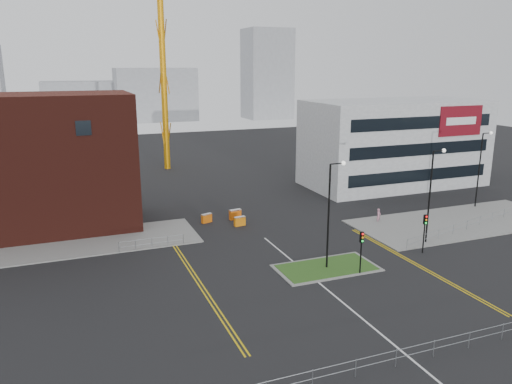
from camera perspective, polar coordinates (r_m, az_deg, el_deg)
ground at (r=36.09m, az=11.57°, el=-13.62°), size 200.00×200.00×0.00m
pavement_left at (r=51.34m, az=-22.55°, el=-5.79°), size 28.00×8.00×0.12m
pavement_right at (r=59.25m, az=22.30°, el=-3.15°), size 24.00×10.00×0.12m
island_kerb at (r=43.19m, az=8.07°, el=-8.58°), size 8.60×4.60×0.08m
grass_island at (r=43.18m, az=8.07°, el=-8.55°), size 8.00×4.00×0.12m
brick_building at (r=55.64m, az=-26.20°, el=2.59°), size 24.20×10.07×14.24m
office_block at (r=73.92m, az=15.49°, el=5.42°), size 25.00×12.20×12.00m
tower_crane at (r=86.65m, az=-7.23°, el=19.44°), size 50.22×18.85×35.62m
streetlamp_island at (r=41.52m, az=8.59°, el=-1.68°), size 1.46×0.36×9.18m
streetlamp_right_near at (r=49.93m, az=19.48°, el=0.36°), size 1.46×0.36×9.18m
streetlamp_right_far at (r=65.09m, az=24.34°, el=3.00°), size 1.46×0.36×9.18m
traffic_light_island at (r=41.66m, az=11.96°, el=-5.89°), size 0.28×0.33×3.65m
traffic_light_right at (r=47.79m, az=18.74°, el=-3.72°), size 0.28×0.33×3.65m
railing_front at (r=31.54m, az=17.77°, el=-16.80°), size 24.05×0.05×1.10m
railing_left at (r=47.80m, az=-11.83°, el=-5.56°), size 6.05×0.05×1.10m
railing_right at (r=56.33m, az=22.98°, el=-3.33°), size 19.05×5.05×1.10m
centre_line at (r=37.59m, az=9.90°, el=-12.34°), size 0.15×30.00×0.01m
yellow_left_a at (r=41.13m, az=-7.06°, el=-9.80°), size 0.12×24.00×0.01m
yellow_left_b at (r=41.20m, az=-6.65°, el=-9.75°), size 0.12×24.00×0.01m
yellow_right_a at (r=45.68m, az=17.63°, el=-7.88°), size 0.12×20.00×0.01m
yellow_right_b at (r=45.87m, az=17.93°, el=-7.82°), size 0.12×20.00×0.01m
skyline_b at (r=159.23m, az=-11.38°, el=10.86°), size 24.00×12.00×16.00m
skyline_c at (r=164.08m, az=1.28°, el=13.31°), size 14.00×12.00×28.00m
skyline_d at (r=167.16m, az=-18.14°, el=9.90°), size 30.00×12.00×12.00m
pedestrian at (r=56.10m, az=13.85°, el=-2.64°), size 0.68×0.59×1.58m
barrier_left at (r=53.51m, az=-1.87°, el=-3.31°), size 1.26×0.55×1.02m
barrier_mid at (r=54.84m, az=-5.67°, el=-2.95°), size 1.25×0.75×1.00m
barrier_right at (r=55.75m, az=-2.40°, el=-2.53°), size 1.40×0.67×1.13m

